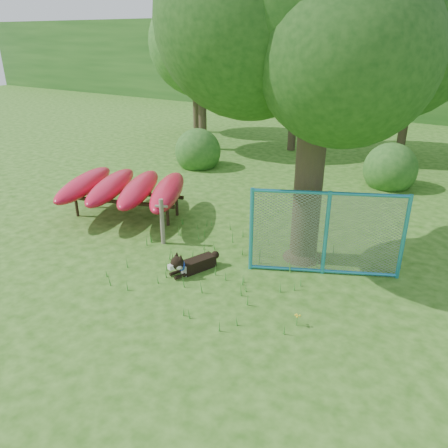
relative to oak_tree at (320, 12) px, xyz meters
The scene contains 14 objects.
ground 5.98m from the oak_tree, 121.78° to the right, with size 80.00×80.00×0.00m, color #245410.
oak_tree is the anchor object (origin of this frame).
wooden_post 5.73m from the oak_tree, 159.87° to the right, with size 0.32×0.19×1.18m.
kayak_rack 6.85m from the oak_tree, behind, with size 4.47×4.02×1.11m.
husky_dog 5.67m from the oak_tree, 131.69° to the right, with size 0.66×1.20×0.57m.
fence_section 4.35m from the oak_tree, 33.71° to the right, with size 2.99×1.45×3.17m.
wildflower_clump 5.71m from the oak_tree, 68.46° to the right, with size 0.11×0.11×0.25m.
bg_tree_a 11.03m from the oak_tree, 136.92° to the left, with size 4.40×4.40×6.70m.
bg_tree_b 10.55m from the oak_tree, 115.50° to the left, with size 5.20×5.20×8.22m.
bg_tree_c 10.58m from the oak_tree, 90.21° to the left, with size 4.00×4.00×6.12m.
bg_tree_f 14.96m from the oak_tree, 135.06° to the left, with size 3.60×3.60×5.55m.
shrub_left 9.75m from the oak_tree, 142.50° to the left, with size 1.80×1.80×1.80m, color #25581C.
shrub_mid 8.36m from the oak_tree, 85.95° to the left, with size 1.80×1.80×1.80m, color #25581C.
wooded_hillside 25.66m from the oak_tree, 93.45° to the left, with size 80.00×12.00×6.00m, color #25581C.
Camera 1 is at (4.90, -6.23, 4.82)m, focal length 35.00 mm.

